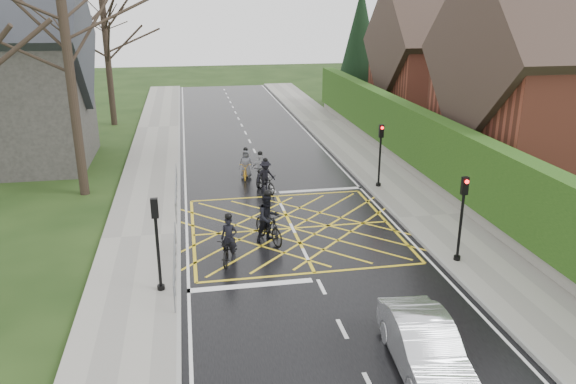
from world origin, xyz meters
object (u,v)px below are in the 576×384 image
object	(u,v)px
cyclist_mid	(266,179)
cyclist_lead	(246,167)
cyclist_rear	(229,245)
car	(425,347)
cyclist_back	(268,222)
cyclist_front	(261,172)

from	to	relation	value
cyclist_mid	cyclist_lead	distance (m)	2.42
cyclist_rear	car	distance (m)	8.32
cyclist_mid	car	world-z (taller)	cyclist_mid
cyclist_rear	cyclist_back	distance (m)	2.15
cyclist_back	car	size ratio (longest dim) A/B	0.53
cyclist_mid	cyclist_lead	xyz separation A→B (m)	(-0.69, 2.32, -0.04)
cyclist_mid	cyclist_front	distance (m)	1.09
car	cyclist_rear	bearing A→B (deg)	125.55
cyclist_front	car	world-z (taller)	cyclist_front
cyclist_front	cyclist_lead	distance (m)	1.37
cyclist_mid	cyclist_rear	bearing A→B (deg)	-128.70
cyclist_front	car	size ratio (longest dim) A/B	0.43
cyclist_rear	cyclist_front	bearing A→B (deg)	91.59
cyclist_front	cyclist_lead	world-z (taller)	cyclist_front
cyclist_back	cyclist_mid	size ratio (longest dim) A/B	1.19
cyclist_mid	cyclist_front	world-z (taller)	cyclist_front
cyclist_back	cyclist_lead	bearing A→B (deg)	69.59
cyclist_back	cyclist_mid	bearing A→B (deg)	62.76
cyclist_back	car	xyz separation A→B (m)	(2.65, -8.56, -0.11)
car	cyclist_mid	bearing A→B (deg)	102.24
cyclist_rear	car	xyz separation A→B (m)	(4.26, -7.15, 0.09)
cyclist_back	cyclist_front	bearing A→B (deg)	64.71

